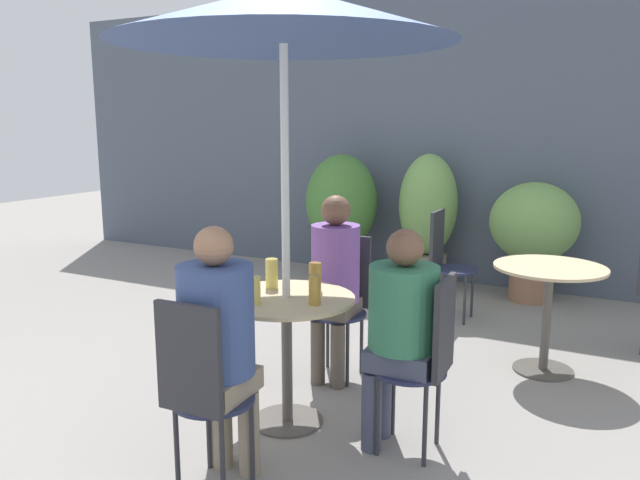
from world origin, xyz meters
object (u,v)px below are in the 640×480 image
(seated_person_0, at_px, (218,335))
(beer_glass_0, at_px, (315,290))
(seated_person_2, at_px, (335,272))
(potted_plant_0, at_px, (341,208))
(beer_glass_2, at_px, (272,273))
(potted_plant_1, at_px, (428,214))
(bistro_chair_4, at_px, (445,255))
(seated_person_1, at_px, (400,321))
(beer_glass_1, at_px, (315,276))
(beer_glass_3, at_px, (254,290))
(bistro_chair_0, at_px, (200,384))
(bistro_chair_1, at_px, (428,352))
(bistro_chair_2, at_px, (343,294))
(cafe_table_near, at_px, (287,327))
(potted_plant_2, at_px, (534,228))
(umbrella, at_px, (283,16))
(cafe_table_far, at_px, (548,292))

(seated_person_0, height_order, beer_glass_0, seated_person_0)
(seated_person_2, relative_size, potted_plant_0, 0.91)
(beer_glass_2, relative_size, potted_plant_1, 0.13)
(bistro_chair_4, bearing_deg, beer_glass_2, 169.47)
(seated_person_0, distance_m, seated_person_1, 0.92)
(beer_glass_1, xyz_separation_m, beer_glass_3, (-0.15, -0.39, -0.01))
(bistro_chair_0, relative_size, potted_plant_1, 0.69)
(seated_person_1, height_order, beer_glass_2, seated_person_1)
(seated_person_0, bearing_deg, potted_plant_1, -88.45)
(beer_glass_2, relative_size, potted_plant_0, 0.13)
(bistro_chair_1, distance_m, bistro_chair_2, 1.13)
(bistro_chair_1, bearing_deg, bistro_chair_0, -45.00)
(cafe_table_near, xyz_separation_m, potted_plant_2, (0.81, 3.19, 0.13))
(beer_glass_3, height_order, potted_plant_2, potted_plant_2)
(beer_glass_2, bearing_deg, umbrella, -36.40)
(bistro_chair_2, xyz_separation_m, potted_plant_2, (0.84, 2.39, 0.15))
(bistro_chair_4, height_order, seated_person_2, seated_person_2)
(seated_person_2, height_order, beer_glass_0, seated_person_2)
(cafe_table_near, height_order, beer_glass_3, beer_glass_3)
(bistro_chair_1, xyz_separation_m, seated_person_0, (-0.77, -0.69, 0.18))
(beer_glass_0, bearing_deg, beer_glass_2, 154.36)
(bistro_chair_2, relative_size, beer_glass_3, 6.28)
(bistro_chair_1, bearing_deg, bistro_chair_4, -168.07)
(bistro_chair_1, height_order, umbrella, umbrella)
(cafe_table_far, distance_m, seated_person_2, 1.46)
(bistro_chair_0, bearing_deg, bistro_chair_2, -90.00)
(cafe_table_far, relative_size, potted_plant_0, 0.55)
(cafe_table_near, xyz_separation_m, bistro_chair_0, (0.03, -0.80, -0.01))
(bistro_chair_0, relative_size, beer_glass_0, 5.86)
(potted_plant_1, bearing_deg, seated_person_1, -74.51)
(bistro_chair_4, relative_size, seated_person_2, 0.76)
(potted_plant_1, distance_m, potted_plant_2, 1.05)
(cafe_table_far, relative_size, bistro_chair_0, 0.79)
(seated_person_1, relative_size, umbrella, 0.50)
(bistro_chair_4, height_order, potted_plant_0, potted_plant_0)
(bistro_chair_0, relative_size, seated_person_1, 0.80)
(cafe_table_far, bearing_deg, potted_plant_1, 128.42)
(bistro_chair_1, relative_size, seated_person_2, 0.76)
(potted_plant_0, bearing_deg, seated_person_0, -72.70)
(cafe_table_near, relative_size, cafe_table_far, 1.03)
(potted_plant_1, bearing_deg, cafe_table_near, -85.79)
(cafe_table_far, relative_size, beer_glass_2, 4.29)
(beer_glass_2, bearing_deg, beer_glass_1, 16.78)
(seated_person_0, height_order, umbrella, umbrella)
(bistro_chair_0, xyz_separation_m, beer_glass_1, (0.04, 1.00, 0.27))
(bistro_chair_4, relative_size, seated_person_0, 0.76)
(seated_person_1, distance_m, beer_glass_1, 0.62)
(bistro_chair_4, bearing_deg, umbrella, 174.23)
(beer_glass_0, distance_m, potted_plant_0, 3.40)
(cafe_table_far, height_order, bistro_chair_1, bistro_chair_1)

